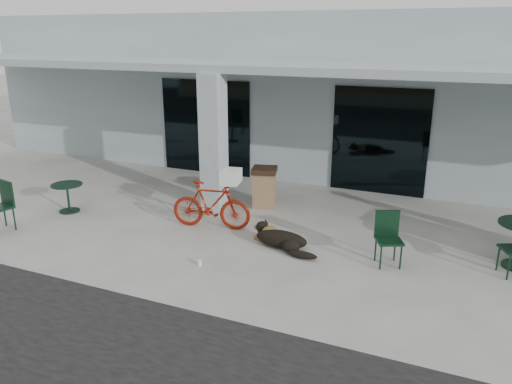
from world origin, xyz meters
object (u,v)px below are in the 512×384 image
at_px(dog, 281,238).
at_px(trash_receptacle, 264,187).
at_px(bicycle, 211,205).
at_px(cafe_table_near, 68,198).
at_px(cafe_chair_far_a, 389,240).

relative_size(dog, trash_receptacle, 1.25).
relative_size(bicycle, cafe_table_near, 2.41).
bearing_deg(cafe_table_near, cafe_chair_far_a, 0.81).
distance_m(dog, trash_receptacle, 2.45).
height_order(dog, trash_receptacle, trash_receptacle).
xyz_separation_m(bicycle, cafe_table_near, (-3.52, -0.43, -0.18)).
distance_m(bicycle, cafe_chair_far_a, 3.75).
bearing_deg(cafe_table_near, bicycle, 6.92).
bearing_deg(cafe_chair_far_a, bicycle, 149.69).
bearing_deg(cafe_table_near, dog, 0.48).
xyz_separation_m(cafe_table_near, trash_receptacle, (4.02, 2.14, 0.15)).
xyz_separation_m(cafe_table_near, cafe_chair_far_a, (7.26, 0.10, 0.15)).
bearing_deg(cafe_chair_far_a, cafe_table_near, 155.45).
bearing_deg(dog, cafe_table_near, -156.57).
relative_size(cafe_table_near, cafe_chair_far_a, 0.73).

